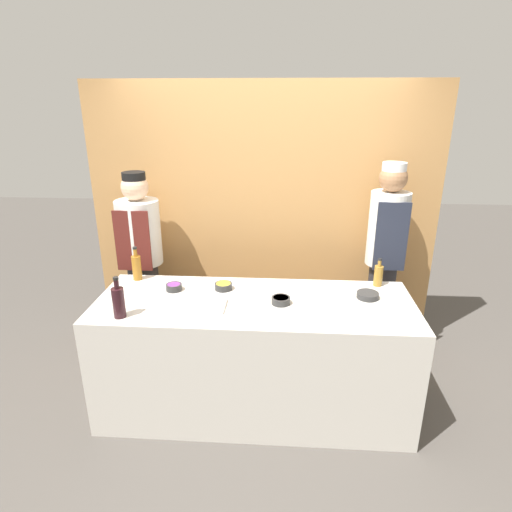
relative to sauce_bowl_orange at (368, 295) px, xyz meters
The scene contains 13 objects.
ground_plane 1.23m from the sauce_bowl_orange, behind, with size 14.00×14.00×0.00m, color #4C4742.
cabinet_wall 1.32m from the sauce_bowl_orange, 128.73° to the left, with size 3.11×0.18×2.40m.
counter 0.94m from the sauce_bowl_orange, behind, with size 2.26×0.82×0.90m.
sauce_bowl_orange is the anchor object (origin of this frame).
sauce_bowl_white 0.64m from the sauce_bowl_orange, 168.03° to the right, with size 0.13×0.13×0.05m.
sauce_bowl_purple 1.42m from the sauce_bowl_orange, behind, with size 0.12×0.12×0.05m.
sauce_bowl_yellow 1.06m from the sauce_bowl_orange, behind, with size 0.13×0.13×0.05m.
cutting_board 1.21m from the sauce_bowl_orange, 169.58° to the right, with size 0.38×0.22×0.02m.
bottle_vinegar 0.26m from the sauce_bowl_orange, 63.34° to the left, with size 0.07×0.07×0.22m.
bottle_wine 1.72m from the sauce_bowl_orange, 166.70° to the right, with size 0.08×0.08×0.28m.
bottle_amber 1.78m from the sauce_bowl_orange, behind, with size 0.07×0.07×0.27m.
chef_left 1.97m from the sauce_bowl_orange, 161.18° to the left, with size 0.37×0.37×1.67m.
chef_right 0.68m from the sauce_bowl_orange, 68.77° to the left, with size 0.32×0.32×1.77m.
Camera 1 is at (0.20, -2.72, 2.25)m, focal length 30.00 mm.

